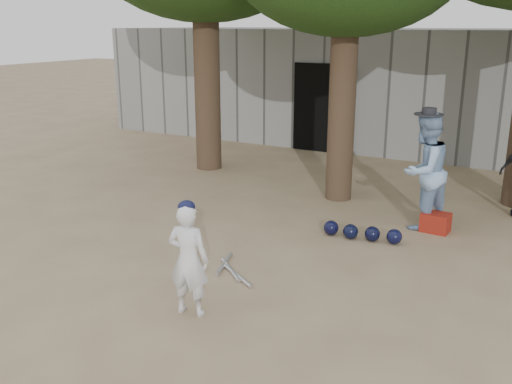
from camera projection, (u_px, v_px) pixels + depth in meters
The scene contains 7 objects.
ground at pixel (179, 275), 7.42m from camera, with size 70.00×70.00×0.00m, color #937C5E.
boy_player at pixel (188, 260), 6.26m from camera, with size 0.47×0.31×1.29m, color silver.
spectator_blue at pixel (424, 171), 8.91m from camera, with size 0.90×0.70×1.85m, color #89ABD3.
red_bag at pixel (436, 222), 8.92m from camera, with size 0.42×0.32×0.30m, color maroon.
back_building at pixel (400, 85), 15.68m from camera, with size 16.00×5.24×3.00m.
helmet_row at pixel (362, 232), 8.59m from camera, with size 1.19×0.34×0.23m.
bat_pile at pixel (231, 270), 7.50m from camera, with size 0.81×0.81×0.06m.
Camera 1 is at (4.15, -5.48, 3.15)m, focal length 40.00 mm.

